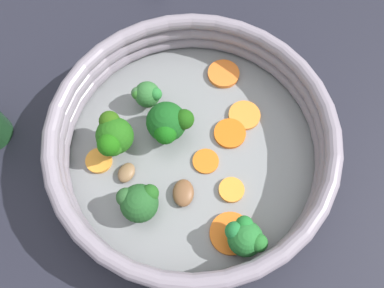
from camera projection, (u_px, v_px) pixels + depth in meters
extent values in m
plane|color=#1F202B|center=(192.00, 154.00, 0.46)|extent=(4.00, 4.00, 0.00)
cylinder|color=gray|center=(192.00, 151.00, 0.46)|extent=(0.31, 0.31, 0.02)
torus|color=gray|center=(192.00, 146.00, 0.44)|extent=(0.33, 0.33, 0.02)
torus|color=gray|center=(192.00, 140.00, 0.42)|extent=(0.33, 0.33, 0.02)
torus|color=gray|center=(192.00, 133.00, 0.41)|extent=(0.33, 0.33, 0.02)
sphere|color=gray|center=(145.00, 270.00, 0.39)|extent=(0.01, 0.01, 0.01)
sphere|color=gray|center=(207.00, 278.00, 0.39)|extent=(0.01, 0.01, 0.01)
cylinder|color=orange|center=(206.00, 161.00, 0.44)|extent=(0.04, 0.04, 0.00)
cylinder|color=orange|center=(244.00, 115.00, 0.46)|extent=(0.05, 0.05, 0.00)
cylinder|color=orange|center=(224.00, 74.00, 0.49)|extent=(0.06, 0.06, 0.01)
cylinder|color=orange|center=(231.00, 190.00, 0.43)|extent=(0.03, 0.03, 0.01)
cylinder|color=orange|center=(230.00, 134.00, 0.45)|extent=(0.04, 0.04, 0.01)
cylinder|color=orange|center=(99.00, 161.00, 0.44)|extent=(0.04, 0.04, 0.01)
cylinder|color=orange|center=(235.00, 232.00, 0.41)|extent=(0.07, 0.07, 0.01)
cylinder|color=#6B8650|center=(149.00, 101.00, 0.47)|extent=(0.01, 0.01, 0.01)
sphere|color=#2D682F|center=(147.00, 94.00, 0.45)|extent=(0.03, 0.03, 0.03)
sphere|color=#306E27|center=(138.00, 94.00, 0.45)|extent=(0.01, 0.01, 0.01)
sphere|color=#267230|center=(156.00, 94.00, 0.44)|extent=(0.02, 0.02, 0.02)
sphere|color=#366235|center=(138.00, 93.00, 0.45)|extent=(0.02, 0.02, 0.02)
cylinder|color=#6B9F4C|center=(243.00, 241.00, 0.40)|extent=(0.02, 0.02, 0.02)
sphere|color=#236B2C|center=(245.00, 239.00, 0.38)|extent=(0.04, 0.04, 0.04)
sphere|color=#1E6F2A|center=(244.00, 225.00, 0.38)|extent=(0.02, 0.02, 0.02)
sphere|color=#1F7134|center=(234.00, 231.00, 0.38)|extent=(0.02, 0.02, 0.02)
sphere|color=#226927|center=(258.00, 243.00, 0.37)|extent=(0.02, 0.02, 0.02)
cylinder|color=#638452|center=(167.00, 129.00, 0.45)|extent=(0.01, 0.01, 0.01)
sphere|color=#145019|center=(166.00, 122.00, 0.43)|extent=(0.05, 0.05, 0.05)
sphere|color=#135A10|center=(165.00, 133.00, 0.42)|extent=(0.03, 0.03, 0.03)
sphere|color=#194D0F|center=(180.00, 121.00, 0.42)|extent=(0.02, 0.02, 0.02)
cylinder|color=#7EAB68|center=(118.00, 143.00, 0.44)|extent=(0.01, 0.01, 0.02)
sphere|color=#1F5B13|center=(115.00, 136.00, 0.42)|extent=(0.04, 0.04, 0.04)
sphere|color=#256317|center=(113.00, 147.00, 0.41)|extent=(0.02, 0.02, 0.02)
sphere|color=#29530F|center=(110.00, 121.00, 0.42)|extent=(0.02, 0.02, 0.02)
sphere|color=#1A5C0D|center=(109.00, 145.00, 0.41)|extent=(0.03, 0.03, 0.03)
cylinder|color=#89B45C|center=(141.00, 207.00, 0.41)|extent=(0.01, 0.01, 0.01)
sphere|color=#205122|center=(139.00, 203.00, 0.40)|extent=(0.04, 0.04, 0.04)
sphere|color=#1D5319|center=(150.00, 193.00, 0.40)|extent=(0.02, 0.02, 0.02)
sphere|color=#285428|center=(126.00, 197.00, 0.39)|extent=(0.02, 0.02, 0.02)
ellipsoid|color=brown|center=(183.00, 193.00, 0.42)|extent=(0.04, 0.04, 0.01)
ellipsoid|color=olive|center=(126.00, 173.00, 0.43)|extent=(0.03, 0.03, 0.01)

